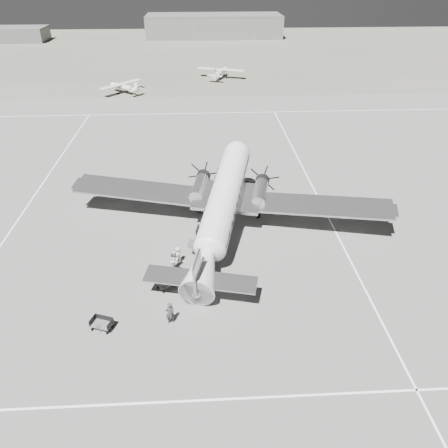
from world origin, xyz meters
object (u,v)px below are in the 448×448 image
Objects in this scene: hangar_main at (214,26)px; baggage_cart_far at (102,324)px; shed_secondary at (15,34)px; dc3_airliner at (223,206)px; light_plane_right at (220,73)px; ground_crew at (170,313)px; ramp_agent at (175,260)px; baggage_cart_near at (167,283)px; light_plane_left at (123,88)px; passenger at (178,255)px.

baggage_cart_far is (-12.22, -127.98, -2.88)m from hangar_main.
shed_secondary is 0.59× the size of dc3_airliner.
light_plane_right is 71.69m from ground_crew.
ramp_agent is at bearing -75.55° from light_plane_right.
baggage_cart_near is 3.83m from ground_crew.
shed_secondary is 74.09m from light_plane_left.
shed_secondary is 127.10m from passenger.
light_plane_left is 21.42m from light_plane_right.
hangar_main is 28.26× the size of passenger.
baggage_cart_near is 5.88m from baggage_cart_far.
shed_secondary reaches higher than ramp_agent.
dc3_airliner is at bearing -121.77° from light_plane_left.
dc3_airliner is 12.17m from ground_crew.
light_plane_right is (-0.69, -56.25, -2.25)m from hangar_main.
hangar_main reaches higher than passenger.
dc3_airliner reaches higher than baggage_cart_near.
baggage_cart_near is at bearing -108.51° from dc3_airliner.
ramp_agent is 1.24× the size of passenger.
shed_secondary is (-60.00, -5.00, -1.30)m from hangar_main.
shed_secondary is at bearing -175.24° from hangar_main.
dc3_airliner is 9.12m from baggage_cart_near.
passenger is (11.97, -53.77, -0.23)m from light_plane_left.
hangar_main is 28.38× the size of baggage_cart_far.
baggage_cart_far is at bearing -132.96° from light_plane_left.
hangar_main is at bearing 24.37° from light_plane_left.
hangar_main is at bearing 109.73° from light_plane_right.
ground_crew is (-4.22, -11.23, -2.03)m from dc3_airliner.
baggage_cart_far is at bearing -171.31° from baggage_cart_near.
passenger reaches higher than baggage_cart_far.
dc3_airliner is 6.18m from passenger.
ground_crew is 6.00m from ramp_agent.
hangar_main is at bearing 18.21° from ramp_agent.
light_plane_left is 61.50m from baggage_cart_far.
shed_secondary reaches higher than light_plane_left.
shed_secondary reaches higher than passenger.
hangar_main reaches higher than light_plane_left.
hangar_main is at bearing 49.91° from baggage_cart_near.
ramp_agent reaches higher than passenger.
shed_secondary is 11.47× the size of baggage_cart_near.
shed_secondary reaches higher than ground_crew.
ramp_agent is at bearing -111.38° from ground_crew.
passenger is (0.23, 0.95, -0.18)m from ramp_agent.
hangar_main is 2.33× the size of shed_secondary.
ramp_agent is (-4.13, -5.23, -1.97)m from dc3_airliner.
ground_crew is (52.38, -122.60, -1.14)m from shed_secondary.
shed_secondary is at bearing 27.70° from passenger.
light_plane_right reaches higher than ramp_agent.
dc3_airliner reaches higher than passenger.
light_plane_left is (-19.28, -66.89, -2.33)m from hangar_main.
light_plane_right is at bearing -2.66° from passenger.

